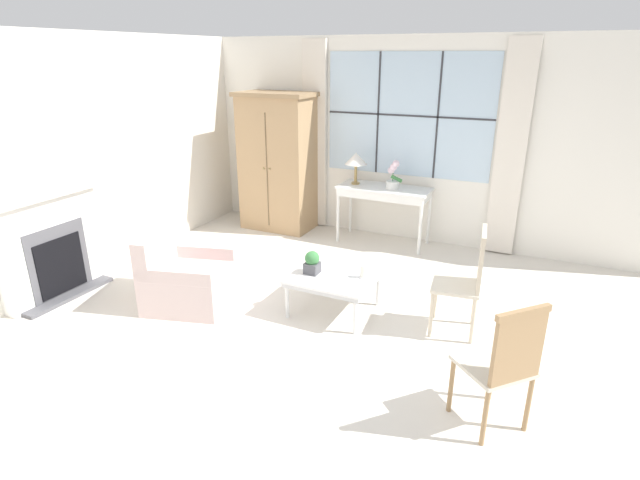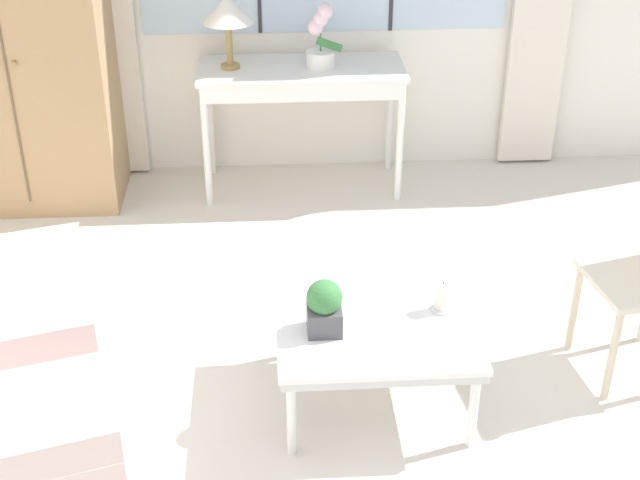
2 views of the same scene
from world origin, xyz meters
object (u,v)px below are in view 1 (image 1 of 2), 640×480
(table_lamp, at_px, (356,159))
(pillar_candle, at_px, (363,272))
(fireplace, at_px, (49,239))
(side_chair_wooden, at_px, (468,276))
(console_table, at_px, (384,193))
(armoire, at_px, (278,162))
(armchair_upholstered, at_px, (188,279))
(accent_chair_wooden, at_px, (504,361))
(coffee_table, at_px, (334,279))
(potted_plant_small, at_px, (312,262))
(potted_orchid, at_px, (393,177))

(table_lamp, xyz_separation_m, pillar_candle, (0.95, -2.14, -0.68))
(fireplace, distance_m, side_chair_wooden, 4.40)
(console_table, bearing_deg, armoire, -178.79)
(armchair_upholstered, bearing_deg, pillar_candle, 16.76)
(side_chair_wooden, height_order, pillar_candle, side_chair_wooden)
(accent_chair_wooden, xyz_separation_m, pillar_candle, (-1.48, 1.17, -0.10))
(console_table, relative_size, armchair_upholstered, 1.20)
(armoire, relative_size, side_chair_wooden, 1.92)
(coffee_table, height_order, potted_plant_small, potted_plant_small)
(fireplace, height_order, table_lamp, fireplace)
(potted_orchid, distance_m, coffee_table, 2.26)
(table_lamp, relative_size, pillar_candle, 3.02)
(side_chair_wooden, xyz_separation_m, accent_chair_wooden, (0.47, -1.27, -0.02))
(potted_orchid, xyz_separation_m, pillar_candle, (0.39, -2.12, -0.49))
(console_table, height_order, armchair_upholstered, console_table)
(armoire, distance_m, coffee_table, 2.94)
(coffee_table, bearing_deg, potted_plant_small, -165.50)
(table_lamp, bearing_deg, fireplace, -125.89)
(accent_chair_wooden, distance_m, coffee_table, 2.10)
(console_table, bearing_deg, potted_plant_small, -90.22)
(fireplace, bearing_deg, side_chair_wooden, 15.00)
(fireplace, relative_size, potted_plant_small, 8.18)
(console_table, relative_size, coffee_table, 1.51)
(console_table, bearing_deg, coffee_table, -84.45)
(console_table, xyz_separation_m, potted_orchid, (0.12, -0.01, 0.25))
(accent_chair_wooden, xyz_separation_m, potted_plant_small, (-2.00, 1.05, -0.04))
(armoire, bearing_deg, armchair_upholstered, -81.72)
(fireplace, relative_size, coffee_table, 2.33)
(armoire, height_order, potted_orchid, armoire)
(potted_orchid, xyz_separation_m, potted_plant_small, (-0.13, -2.24, -0.44))
(table_lamp, bearing_deg, side_chair_wooden, -46.21)
(fireplace, height_order, pillar_candle, fireplace)
(potted_orchid, bearing_deg, accent_chair_wooden, -60.41)
(console_table, height_order, potted_orchid, potted_orchid)
(fireplace, relative_size, accent_chair_wooden, 1.92)
(fireplace, relative_size, armchair_upholstered, 1.85)
(table_lamp, relative_size, potted_orchid, 1.12)
(potted_orchid, distance_m, pillar_candle, 2.21)
(potted_orchid, bearing_deg, potted_plant_small, -93.29)
(console_table, xyz_separation_m, coffee_table, (0.21, -2.19, -0.35))
(armoire, bearing_deg, table_lamp, 1.96)
(fireplace, relative_size, console_table, 1.54)
(fireplace, xyz_separation_m, accent_chair_wooden, (4.72, -0.13, -0.09))
(accent_chair_wooden, xyz_separation_m, coffee_table, (-1.78, 1.11, -0.20))
(fireplace, distance_m, accent_chair_wooden, 4.73)
(console_table, xyz_separation_m, potted_plant_small, (-0.01, -2.25, -0.18))
(fireplace, relative_size, side_chair_wooden, 1.86)
(table_lamp, bearing_deg, armchair_upholstered, -107.81)
(console_table, distance_m, coffee_table, 2.23)
(pillar_candle, bearing_deg, armchair_upholstered, -163.24)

